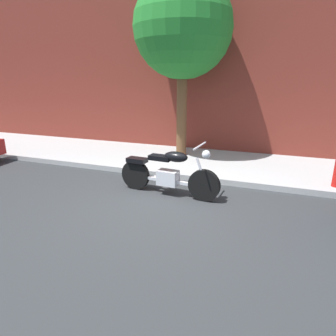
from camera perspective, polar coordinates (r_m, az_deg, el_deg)
name	(u,v)px	position (r m, az deg, el deg)	size (l,w,h in m)	color
ground_plane	(155,204)	(5.82, -2.63, -7.18)	(60.00, 60.00, 0.00)	#303335
sidewalk	(195,162)	(8.53, 5.34, 1.21)	(24.41, 2.96, 0.14)	#ADADAD
building_facade	(213,23)	(10.03, 8.93, 26.52)	(24.41, 0.50, 8.13)	maroon
motorcycle	(168,173)	(6.14, 0.00, -1.07)	(2.29, 0.70, 1.17)	black
street_tree	(183,29)	(8.92, 2.96, 25.92)	(2.80, 2.80, 5.20)	brown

